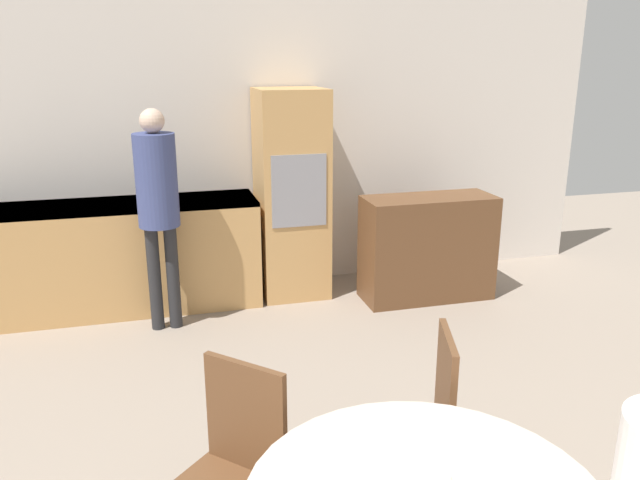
{
  "coord_description": "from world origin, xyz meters",
  "views": [
    {
      "loc": [
        -0.9,
        0.05,
        2.05
      ],
      "look_at": [
        -0.05,
        3.17,
        1.09
      ],
      "focal_mm": 35.0,
      "sensor_mm": 36.0,
      "label": 1
    }
  ],
  "objects_px": {
    "sideboard": "(427,248)",
    "chair_far_left": "(233,464)",
    "person_standing": "(158,195)",
    "chair_far_right": "(423,418)",
    "oven_unit": "(291,194)"
  },
  "relations": [
    {
      "from": "sideboard",
      "to": "chair_far_left",
      "type": "bearing_deg",
      "value": -127.91
    },
    {
      "from": "person_standing",
      "to": "chair_far_right",
      "type": "bearing_deg",
      "value": -66.6
    },
    {
      "from": "sideboard",
      "to": "chair_far_left",
      "type": "height_order",
      "value": "same"
    },
    {
      "from": "chair_far_right",
      "to": "oven_unit",
      "type": "bearing_deg",
      "value": -163.52
    },
    {
      "from": "chair_far_left",
      "to": "person_standing",
      "type": "relative_size",
      "value": 0.53
    },
    {
      "from": "chair_far_right",
      "to": "person_standing",
      "type": "height_order",
      "value": "person_standing"
    },
    {
      "from": "sideboard",
      "to": "person_standing",
      "type": "xyz_separation_m",
      "value": [
        -2.23,
        -0.06,
        0.61
      ]
    },
    {
      "from": "chair_far_left",
      "to": "chair_far_right",
      "type": "xyz_separation_m",
      "value": [
        0.86,
        0.11,
        0.0
      ]
    },
    {
      "from": "oven_unit",
      "to": "person_standing",
      "type": "relative_size",
      "value": 1.06
    },
    {
      "from": "sideboard",
      "to": "oven_unit",
      "type": "bearing_deg",
      "value": 158.34
    },
    {
      "from": "oven_unit",
      "to": "chair_far_right",
      "type": "xyz_separation_m",
      "value": [
        -0.07,
        -2.94,
        -0.39
      ]
    },
    {
      "from": "oven_unit",
      "to": "chair_far_right",
      "type": "distance_m",
      "value": 2.96
    },
    {
      "from": "chair_far_right",
      "to": "person_standing",
      "type": "distance_m",
      "value": 2.71
    },
    {
      "from": "oven_unit",
      "to": "sideboard",
      "type": "bearing_deg",
      "value": -21.66
    },
    {
      "from": "oven_unit",
      "to": "sideboard",
      "type": "xyz_separation_m",
      "value": [
        1.1,
        -0.44,
        -0.44
      ]
    }
  ]
}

